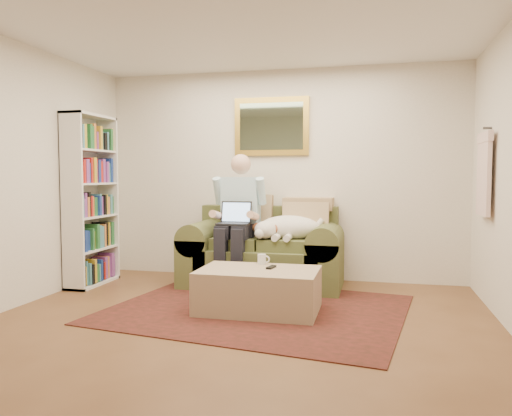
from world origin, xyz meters
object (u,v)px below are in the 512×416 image
at_px(laptop, 235,218).
at_px(coffee_mug, 262,259).
at_px(sleeping_dog, 290,228).
at_px(bookshelf, 91,200).
at_px(sofa, 263,259).
at_px(seated_man, 237,221).
at_px(ottoman, 259,291).

distance_m(laptop, coffee_mug, 0.84).
relative_size(sleeping_dog, bookshelf, 0.38).
relative_size(coffee_mug, bookshelf, 0.05).
height_order(sofa, seated_man, seated_man).
relative_size(ottoman, bookshelf, 0.56).
bearing_deg(ottoman, sofa, 100.54).
bearing_deg(bookshelf, sleeping_dog, 7.63).
xyz_separation_m(sleeping_dog, coffee_mug, (-0.15, -0.76, -0.24)).
relative_size(seated_man, sleeping_dog, 2.04).
bearing_deg(seated_man, bookshelf, -172.19).
bearing_deg(coffee_mug, bookshelf, 168.40).
height_order(laptop, coffee_mug, laptop).
bearing_deg(laptop, coffee_mug, -53.44).
xyz_separation_m(laptop, ottoman, (0.48, -0.89, -0.60)).
height_order(sofa, coffee_mug, sofa).
height_order(sleeping_dog, ottoman, sleeping_dog).
xyz_separation_m(seated_man, sleeping_dog, (0.60, 0.08, -0.07)).
bearing_deg(laptop, bookshelf, -174.53).
xyz_separation_m(sofa, ottoman, (0.21, -1.13, -0.11)).
bearing_deg(sofa, sleeping_dog, -15.74).
height_order(sofa, bookshelf, bookshelf).
xyz_separation_m(laptop, bookshelf, (-1.72, -0.16, 0.19)).
distance_m(sleeping_dog, coffee_mug, 0.81).
relative_size(seated_man, bookshelf, 0.77).
relative_size(sofa, ottoman, 1.64).
relative_size(sleeping_dog, coffee_mug, 7.55).
distance_m(ottoman, bookshelf, 2.45).
bearing_deg(sofa, coffee_mug, -78.22).
bearing_deg(ottoman, coffee_mug, 96.66).
bearing_deg(laptop, sofa, 41.02).
bearing_deg(bookshelf, coffee_mug, -11.60).
xyz_separation_m(sofa, seated_man, (-0.27, -0.17, 0.45)).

